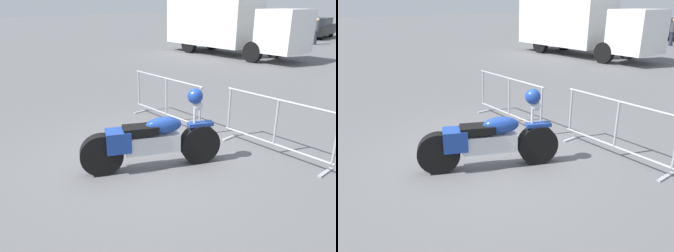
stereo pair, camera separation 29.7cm
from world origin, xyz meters
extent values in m
plane|color=#5B5B5E|center=(0.00, 0.00, 0.00)|extent=(120.00, 120.00, 0.00)
cylinder|color=black|center=(0.71, 0.47, 0.35)|extent=(0.55, 0.69, 0.70)
cylinder|color=black|center=(-0.23, -0.93, 0.35)|extent=(0.55, 0.69, 0.70)
cube|color=silver|center=(0.24, -0.23, 0.46)|extent=(0.73, 0.90, 0.30)
ellipsoid|color=navy|center=(0.35, -0.07, 0.76)|extent=(0.58, 0.66, 0.28)
cube|color=black|center=(0.13, -0.39, 0.72)|extent=(0.57, 0.64, 0.13)
cube|color=navy|center=(-0.08, -0.70, 0.57)|extent=(0.51, 0.52, 0.35)
cube|color=navy|center=(0.71, 0.47, 0.72)|extent=(0.37, 0.45, 0.07)
cylinder|color=silver|center=(0.65, 0.38, 0.87)|extent=(0.06, 0.06, 0.49)
sphere|color=silver|center=(0.68, 0.42, 1.06)|extent=(0.17, 0.17, 0.17)
sphere|color=navy|center=(0.65, 0.38, 1.22)|extent=(0.26, 0.26, 0.26)
cylinder|color=#9EA0A5|center=(-1.08, 1.64, 1.05)|extent=(2.23, 0.35, 0.04)
cylinder|color=#9EA0A5|center=(-1.08, 1.64, 0.20)|extent=(2.23, 0.35, 0.04)
cylinder|color=#9EA0A5|center=(-2.14, 1.79, 0.62)|extent=(0.05, 0.05, 0.85)
cylinder|color=#9EA0A5|center=(-1.08, 1.64, 0.62)|extent=(0.05, 0.05, 0.85)
cylinder|color=#9EA0A5|center=(-0.02, 1.49, 0.62)|extent=(0.05, 0.05, 0.85)
cube|color=#9EA0A5|center=(-2.07, 1.78, 0.01)|extent=(0.12, 0.44, 0.03)
cube|color=#9EA0A5|center=(-0.09, 1.50, 0.01)|extent=(0.12, 0.44, 0.03)
cylinder|color=#9EA0A5|center=(1.56, 1.64, 1.05)|extent=(2.23, 0.35, 0.04)
cylinder|color=#9EA0A5|center=(1.56, 1.64, 0.20)|extent=(2.23, 0.35, 0.04)
cylinder|color=#9EA0A5|center=(0.50, 1.79, 0.62)|extent=(0.05, 0.05, 0.85)
cylinder|color=#9EA0A5|center=(1.56, 1.64, 0.62)|extent=(0.05, 0.05, 0.85)
cylinder|color=#9EA0A5|center=(2.62, 1.49, 0.62)|extent=(0.05, 0.05, 0.85)
cube|color=#9EA0A5|center=(0.57, 1.78, 0.01)|extent=(0.12, 0.44, 0.03)
cube|color=#9EA0A5|center=(2.55, 1.50, 0.01)|extent=(0.12, 0.44, 0.03)
cube|color=white|center=(-6.63, 11.87, 1.73)|extent=(5.27, 2.98, 2.50)
cube|color=silver|center=(-2.37, 11.27, 1.43)|extent=(2.09, 2.42, 1.90)
cylinder|color=black|center=(-3.16, 12.35, 0.48)|extent=(0.99, 0.41, 0.96)
cylinder|color=black|center=(-3.43, 10.44, 0.48)|extent=(0.99, 0.41, 0.96)
cylinder|color=black|center=(-7.33, 12.94, 0.48)|extent=(0.99, 0.41, 0.96)
cylinder|color=black|center=(-7.61, 11.03, 0.48)|extent=(0.99, 0.41, 0.96)
cube|color=tan|center=(-11.21, 24.20, 0.57)|extent=(1.82, 4.08, 0.65)
cube|color=#1E232B|center=(-11.20, 24.06, 1.13)|extent=(1.60, 2.12, 0.47)
cylinder|color=black|center=(-11.96, 25.45, 0.30)|extent=(0.23, 0.61, 0.60)
cylinder|color=black|center=(-10.58, 25.52, 0.30)|extent=(0.23, 0.61, 0.60)
cylinder|color=black|center=(-11.84, 22.89, 0.30)|extent=(0.23, 0.61, 0.60)
cylinder|color=black|center=(-10.47, 22.95, 0.30)|extent=(0.23, 0.61, 0.60)
cube|color=maroon|center=(-8.08, 23.78, 0.59)|extent=(1.88, 4.24, 0.68)
cube|color=#1E232B|center=(-8.08, 23.64, 1.17)|extent=(1.66, 2.20, 0.48)
cylinder|color=black|center=(-8.85, 25.08, 0.31)|extent=(0.24, 0.63, 0.62)
cylinder|color=black|center=(-7.43, 25.15, 0.31)|extent=(0.24, 0.63, 0.62)
cylinder|color=black|center=(-8.73, 22.42, 0.31)|extent=(0.24, 0.63, 0.62)
cylinder|color=black|center=(-7.31, 22.49, 0.31)|extent=(0.24, 0.63, 0.62)
cube|color=black|center=(-4.95, 24.17, 0.64)|extent=(2.04, 4.59, 0.73)
cube|color=#1E232B|center=(-4.95, 24.02, 1.27)|extent=(1.79, 2.38, 0.52)
cylinder|color=black|center=(-5.79, 25.58, 0.34)|extent=(0.26, 0.68, 0.67)
cylinder|color=black|center=(-4.25, 25.65, 0.34)|extent=(0.26, 0.68, 0.67)
cylinder|color=black|center=(-5.66, 22.70, 0.34)|extent=(0.26, 0.68, 0.67)
cylinder|color=black|center=(-4.12, 22.77, 0.34)|extent=(0.26, 0.68, 0.67)
cylinder|color=#262838|center=(-3.52, 19.44, 0.42)|extent=(0.28, 0.28, 0.85)
cylinder|color=#3F3F47|center=(-3.52, 19.44, 1.16)|extent=(0.40, 0.40, 0.62)
sphere|color=tan|center=(-3.52, 19.44, 1.58)|extent=(0.22, 0.22, 0.22)
cylinder|color=#595B60|center=(-11.07, 19.36, 2.75)|extent=(0.12, 0.12, 5.50)
camera|label=1|loc=(3.72, -3.85, 2.67)|focal=35.00mm
camera|label=2|loc=(3.94, -3.65, 2.67)|focal=35.00mm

